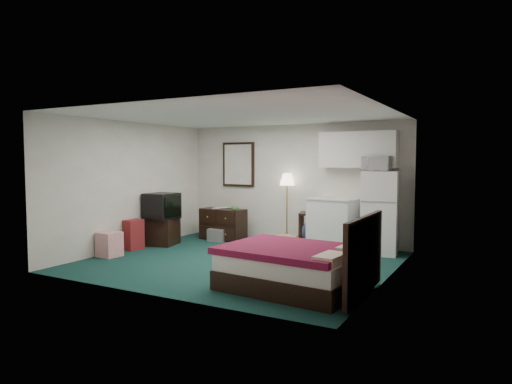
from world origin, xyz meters
The scene contains 25 objects.
floor centered at (0.00, 0.00, 0.00)m, with size 5.00×4.50×0.01m, color #123734.
ceiling centered at (0.00, 0.00, 2.50)m, with size 5.00×4.50×0.01m, color beige.
walls centered at (0.00, 0.00, 1.25)m, with size 5.01×4.51×2.50m.
mirror centered at (-1.35, 2.22, 1.65)m, with size 0.80×0.06×1.00m, color white, non-canonical shape.
upper_cabinets centered at (1.45, 2.08, 1.95)m, with size 1.50×0.35×0.70m, color silver, non-canonical shape.
headboard centered at (2.46, -1.09, 0.55)m, with size 0.06×1.56×1.00m, color black, non-canonical shape.
dresser centered at (-1.43, 1.69, 0.34)m, with size 1.00×0.45×0.68m, color black, non-canonical shape.
floor_lamp centered at (-0.05, 2.05, 0.73)m, with size 0.32×0.32×1.47m, color gold, non-canonical shape.
desk centered at (0.58, 1.93, 0.34)m, with size 0.54×0.54×0.69m, color black, non-canonical shape.
exercise_ball centered at (0.64, 1.96, 0.29)m, with size 0.58×0.58×0.58m, color navy.
kitchen_counter centered at (1.03, 1.91, 0.49)m, with size 0.89×0.68×0.97m, color silver, non-canonical shape.
fridge centered at (1.96, 1.82, 0.77)m, with size 0.64×0.64×1.54m, color white, non-canonical shape.
bed centered at (1.48, -1.09, 0.28)m, with size 1.77×1.38×0.57m, color maroon, non-canonical shape.
tv_stand centered at (-2.21, 0.58, 0.27)m, with size 0.54×0.59×0.54m, color black, non-canonical shape.
suitcase centered at (-2.35, -0.10, 0.29)m, with size 0.23×0.36×0.59m, color maroon, non-canonical shape.
retail_box centered at (-2.28, -0.80, 0.22)m, with size 0.36×0.36×0.45m, color white, non-canonical shape.
file_bin centered at (-1.43, 1.48, 0.13)m, with size 0.38×0.29×0.27m, color slate, non-canonical shape.
cardboard_box_a centered at (0.12, 1.56, 0.12)m, with size 0.29×0.25×0.25m, color #93643F, non-canonical shape.
cardboard_box_b centered at (0.31, 1.47, 0.12)m, with size 0.21×0.24×0.24m, color #93643F, non-canonical shape.
laptop centered at (0.62, 1.88, 0.79)m, with size 0.31×0.25×0.21m, color black, non-canonical shape.
crt_tv centered at (-2.18, 0.53, 0.81)m, with size 0.57×0.62×0.53m, color black, non-canonical shape.
microwave centered at (1.89, 1.79, 1.72)m, with size 0.51×0.28×0.34m, color white.
book_a centered at (-1.65, 1.68, 0.80)m, with size 0.17×0.02×0.24m, color #93643F.
book_b centered at (-1.55, 1.82, 0.79)m, with size 0.17×0.02×0.22m, color #93643F.
mug centered at (-1.03, 1.51, 0.75)m, with size 0.13×0.10×0.13m, color #4C8C41.
Camera 1 is at (3.98, -6.69, 1.75)m, focal length 32.00 mm.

